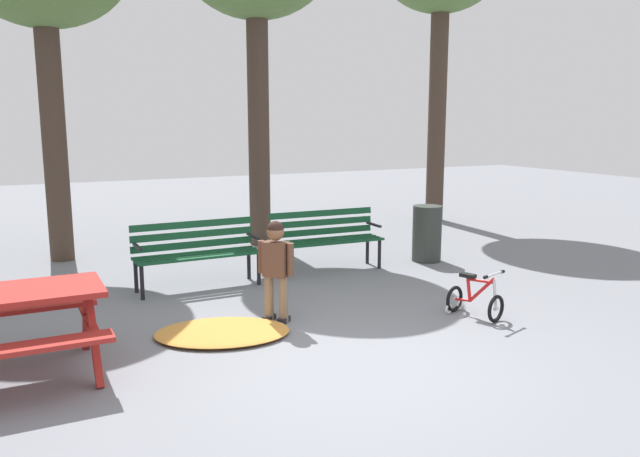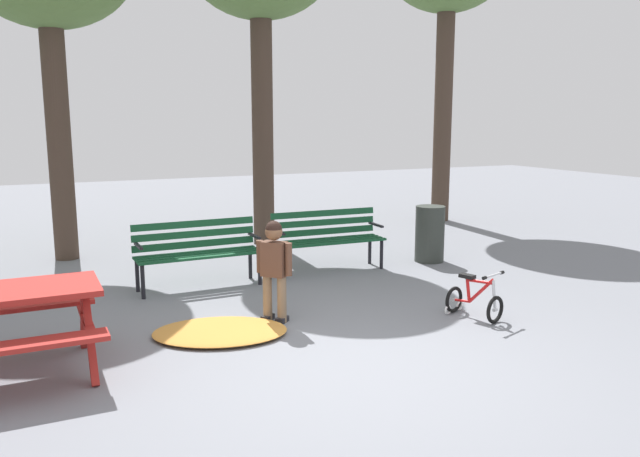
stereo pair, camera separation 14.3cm
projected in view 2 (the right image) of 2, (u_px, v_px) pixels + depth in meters
ground at (344, 363)px, 5.61m from camera, size 36.00×36.00×0.00m
park_bench_far_left at (197, 248)px, 8.05m from camera, size 1.61×0.49×0.85m
park_bench_left at (327, 235)px, 8.95m from camera, size 1.61×0.50×0.85m
child_standing at (274, 263)px, 6.64m from camera, size 0.30×0.33×1.10m
kids_bicycle at (474, 300)px, 6.84m from camera, size 0.50×0.63×0.54m
leaf_pile at (220, 331)px, 6.33m from camera, size 1.58×1.33×0.07m
trash_bin at (430, 234)px, 9.52m from camera, size 0.44×0.44×0.85m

